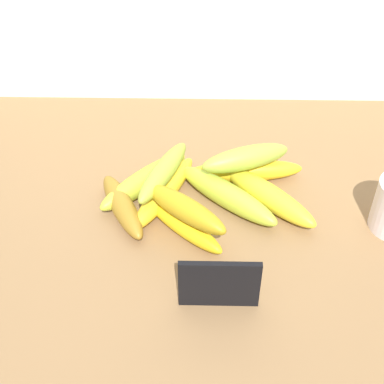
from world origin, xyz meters
The scene contains 12 objects.
counter_top centered at (0.00, 0.00, 1.50)cm, with size 110.00×76.00×3.00cm, color olive.
chalkboard_sign centered at (0.02, -14.60, 6.86)cm, with size 11.00×1.80×8.40cm.
banana_0 centered at (4.90, 12.06, 4.89)cm, with size 20.11×3.78×3.78cm, color yellow.
banana_1 centered at (-5.34, -0.99, 4.62)cm, with size 16.51×3.24×3.24cm, color yellow.
banana_2 centered at (1.71, 5.58, 5.07)cm, with size 20.15×4.15×4.15cm, color #AEC534.
banana_3 centered at (8.40, 5.60, 5.03)cm, with size 19.49×4.05×4.05cm, color yellow.
banana_4 centered at (-8.64, 6.50, 4.78)cm, with size 19.42×3.55×3.55cm, color yellow.
banana_5 centered at (-15.22, 2.91, 4.80)cm, with size 15.99×3.61×3.61cm, color olive.
banana_6 centered at (-12.14, 9.06, 4.98)cm, with size 19.32×3.96×3.96cm, color #ADBD31.
banana_7 centered at (-4.92, -1.04, 8.11)cm, with size 15.55×3.74×3.74cm, color #B5901A.
banana_8 centered at (-8.78, 7.52, 8.25)cm, with size 16.40×3.39×3.39cm, color #9DB238.
banana_9 centered at (4.75, 10.69, 8.79)cm, with size 15.40×4.00×4.00cm, color #99B13B.
Camera 1 is at (-2.73, -61.76, 65.75)cm, focal length 51.79 mm.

